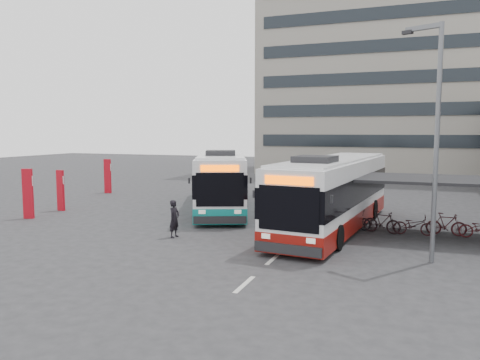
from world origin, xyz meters
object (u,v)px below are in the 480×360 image
(bus_main, at_px, (334,194))
(bus_teal, at_px, (221,180))
(lamp_post, at_px, (434,128))
(pedestrian, at_px, (174,219))

(bus_main, xyz_separation_m, bus_teal, (-7.24, 3.72, -0.01))
(bus_teal, xyz_separation_m, lamp_post, (11.29, -8.14, 3.00))
(bus_teal, bearing_deg, bus_main, -49.48)
(pedestrian, distance_m, lamp_post, 10.85)
(bus_teal, xyz_separation_m, pedestrian, (1.14, -7.89, -0.83))
(bus_teal, height_order, pedestrian, bus_teal)
(bus_teal, bearing_deg, pedestrian, -104.02)
(bus_main, height_order, bus_teal, bus_main)
(bus_main, bearing_deg, lamp_post, -41.72)
(bus_teal, relative_size, pedestrian, 7.46)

